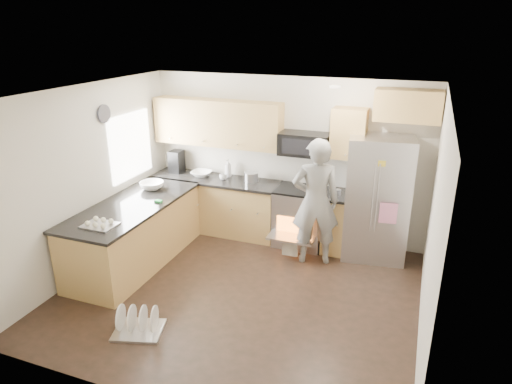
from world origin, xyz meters
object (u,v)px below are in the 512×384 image
at_px(person, 315,202).
at_px(dish_rack, 138,325).
at_px(refrigerator, 377,198).
at_px(stove_range, 301,204).

xyz_separation_m(person, dish_rack, (-1.47, -2.36, -0.85)).
height_order(person, dish_rack, person).
bearing_deg(refrigerator, dish_rack, -136.19).
distance_m(stove_range, dish_rack, 3.12).
distance_m(stove_range, person, 0.66).
height_order(stove_range, person, person).
relative_size(person, dish_rack, 2.90).
distance_m(stove_range, refrigerator, 1.18).
relative_size(refrigerator, person, 0.99).
bearing_deg(dish_rack, refrigerator, 51.48).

